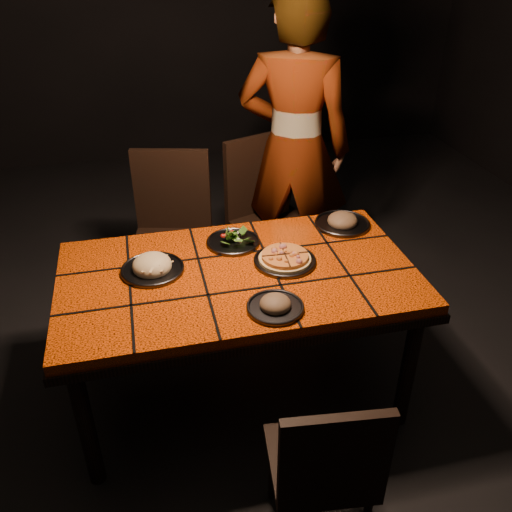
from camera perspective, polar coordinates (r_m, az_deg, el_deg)
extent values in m
cube|color=black|center=(2.95, -1.65, -14.27)|extent=(6.00, 7.00, 0.04)
cube|color=black|center=(5.56, -10.12, 25.04)|extent=(6.00, 0.04, 3.00)
cube|color=#DD4506|center=(2.47, -1.91, -2.12)|extent=(1.60, 0.90, 0.05)
cube|color=black|center=(2.49, -1.89, -2.98)|extent=(1.62, 0.92, 0.04)
cylinder|color=black|center=(2.43, -17.44, -16.79)|extent=(0.07, 0.07, 0.66)
cylinder|color=black|center=(2.65, 15.69, -11.52)|extent=(0.07, 0.07, 0.66)
cylinder|color=black|center=(2.98, -17.01, -6.27)|extent=(0.07, 0.07, 0.66)
cylinder|color=black|center=(3.17, 9.71, -2.76)|extent=(0.07, 0.07, 0.66)
cube|color=black|center=(2.15, 6.68, -20.72)|extent=(0.41, 0.41, 0.04)
cube|color=black|center=(1.88, 8.29, -20.58)|extent=(0.37, 0.08, 0.40)
cylinder|color=black|center=(2.43, 9.21, -20.47)|extent=(0.03, 0.03, 0.38)
cylinder|color=black|center=(2.39, 1.75, -21.38)|extent=(0.03, 0.03, 0.38)
cube|color=black|center=(3.21, -8.98, 1.02)|extent=(0.55, 0.55, 0.04)
cube|color=black|center=(3.26, -8.84, 6.92)|extent=(0.45, 0.15, 0.49)
cylinder|color=black|center=(3.23, -12.31, -4.48)|extent=(0.04, 0.04, 0.46)
cylinder|color=black|center=(3.17, -5.83, -4.62)|extent=(0.04, 0.04, 0.46)
cylinder|color=black|center=(3.52, -11.14, -0.99)|extent=(0.04, 0.04, 0.46)
cylinder|color=black|center=(3.47, -5.21, -1.06)|extent=(0.04, 0.04, 0.46)
cube|color=black|center=(3.37, 2.07, 3.13)|extent=(0.59, 0.59, 0.04)
cube|color=black|center=(3.40, 0.11, 8.55)|extent=(0.44, 0.20, 0.50)
cylinder|color=black|center=(3.28, 1.23, -2.94)|extent=(0.04, 0.04, 0.47)
cylinder|color=black|center=(3.47, 6.25, -1.00)|extent=(0.04, 0.04, 0.47)
cylinder|color=black|center=(3.54, -2.19, -0.12)|extent=(0.04, 0.04, 0.47)
cylinder|color=black|center=(3.72, 2.65, 1.55)|extent=(0.04, 0.04, 0.47)
imported|color=brown|center=(3.33, 4.02, 11.18)|extent=(0.81, 0.69, 1.87)
cylinder|color=#3C3C42|center=(2.52, 3.04, -0.56)|extent=(0.29, 0.29, 0.01)
torus|color=#3C3C42|center=(2.51, 3.05, -0.41)|extent=(0.29, 0.29, 0.01)
cylinder|color=tan|center=(2.51, 3.05, -0.31)|extent=(0.26, 0.26, 0.01)
cylinder|color=#F1973E|center=(2.50, 3.06, -0.02)|extent=(0.23, 0.23, 0.02)
cylinder|color=#3C3C42|center=(2.49, -10.83, -1.46)|extent=(0.29, 0.29, 0.01)
torus|color=#3C3C42|center=(2.49, -10.84, -1.30)|extent=(0.29, 0.29, 0.01)
ellipsoid|color=beige|center=(2.48, -10.89, -0.88)|extent=(0.17, 0.17, 0.09)
cylinder|color=#3C3C42|center=(2.66, -2.42, 1.43)|extent=(0.26, 0.26, 0.01)
torus|color=#3C3C42|center=(2.66, -2.42, 1.58)|extent=(0.26, 0.26, 0.01)
cylinder|color=#3C3C42|center=(2.22, 2.04, -5.48)|extent=(0.24, 0.24, 0.01)
torus|color=#3C3C42|center=(2.21, 2.04, -5.32)|extent=(0.24, 0.24, 0.01)
ellipsoid|color=brown|center=(2.20, 2.05, -4.95)|extent=(0.14, 0.14, 0.08)
cylinder|color=#3C3C42|center=(2.86, 9.06, 3.33)|extent=(0.28, 0.28, 0.01)
torus|color=#3C3C42|center=(2.86, 9.07, 3.47)|extent=(0.29, 0.29, 0.01)
ellipsoid|color=brown|center=(2.85, 9.11, 3.85)|extent=(0.17, 0.17, 0.09)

